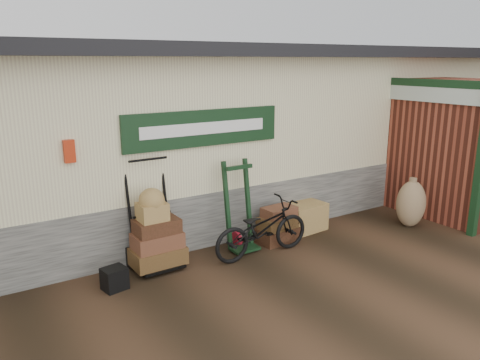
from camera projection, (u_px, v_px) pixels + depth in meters
name	position (u px, v px, depth m)	size (l,w,h in m)	color
ground	(256.00, 265.00, 6.94)	(80.00, 80.00, 0.00)	black
station_building	(174.00, 133.00, 8.77)	(14.40, 4.10, 3.20)	#4C4C47
brick_outbuilding	(406.00, 139.00, 10.03)	(1.71, 4.51, 2.62)	maroon
porter_trolley	(150.00, 206.00, 6.74)	(0.91, 0.68, 1.82)	black
green_barrow	(239.00, 206.00, 7.38)	(0.52, 0.44, 1.43)	black
suitcase_stack	(278.00, 224.00, 7.77)	(0.68, 0.43, 0.60)	#341F10
wicker_hamper	(304.00, 217.00, 8.30)	(0.75, 0.49, 0.49)	brown
black_trunk	(114.00, 279.00, 6.17)	(0.30, 0.26, 0.30)	black
bicycle	(262.00, 226.00, 7.18)	(1.67, 0.58, 0.97)	black
burlap_sack_left	(411.00, 204.00, 8.45)	(0.54, 0.45, 0.86)	olive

